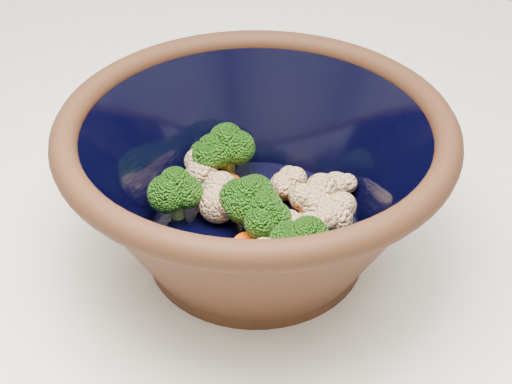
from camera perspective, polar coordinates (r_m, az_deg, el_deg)
mixing_bowl at (r=0.58m, az=0.00°, el=1.03°), size 0.39×0.39×0.14m
vegetable_pile at (r=0.59m, az=-0.34°, el=-0.59°), size 0.16×0.16×0.05m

